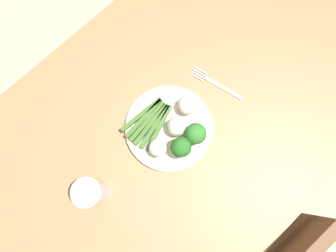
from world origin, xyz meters
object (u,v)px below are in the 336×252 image
(dining_table, at_px, (157,147))
(fork, at_px, (216,84))
(broccoli_front_left, at_px, (181,147))
(water_glass, at_px, (92,192))
(cauliflower_back_right, at_px, (187,105))
(asparagus_bundle, at_px, (149,122))
(plate, at_px, (168,127))
(cauliflower_right, at_px, (177,126))
(broccoli_front, at_px, (196,134))
(cauliflower_outer_edge, at_px, (158,148))

(dining_table, height_order, fork, fork)
(broccoli_front_left, distance_m, water_glass, 0.25)
(cauliflower_back_right, bearing_deg, dining_table, -177.33)
(asparagus_bundle, xyz_separation_m, water_glass, (-0.23, -0.04, 0.04))
(asparagus_bundle, bearing_deg, fork, 160.44)
(plate, xyz_separation_m, cauliflower_right, (0.01, -0.02, 0.03))
(broccoli_front, distance_m, water_glass, 0.30)
(cauliflower_back_right, bearing_deg, water_glass, 179.88)
(dining_table, xyz_separation_m, plate, (0.05, 0.00, 0.11))
(cauliflower_back_right, distance_m, fork, 0.12)
(plate, xyz_separation_m, asparagus_bundle, (-0.03, 0.04, 0.01))
(fork, distance_m, water_glass, 0.45)
(broccoli_front_left, bearing_deg, broccoli_front, -1.56)
(plate, distance_m, cauliflower_right, 0.04)
(cauliflower_back_right, height_order, fork, cauliflower_back_right)
(cauliflower_back_right, bearing_deg, asparagus_bundle, 158.38)
(dining_table, relative_size, broccoli_front_left, 22.35)
(broccoli_front_left, xyz_separation_m, cauliflower_outer_edge, (-0.04, 0.04, -0.01))
(broccoli_front, bearing_deg, cauliflower_right, 111.49)
(cauliflower_right, bearing_deg, broccoli_front, -68.51)
(broccoli_front, xyz_separation_m, cauliflower_back_right, (0.04, 0.07, -0.01))
(cauliflower_back_right, bearing_deg, cauliflower_right, -159.86)
(dining_table, bearing_deg, broccoli_front_left, -62.56)
(broccoli_front_left, relative_size, water_glass, 0.52)
(asparagus_bundle, distance_m, fork, 0.22)
(plate, bearing_deg, cauliflower_right, -58.59)
(cauliflower_right, xyz_separation_m, fork, (0.18, 0.02, -0.04))
(broccoli_front, xyz_separation_m, cauliflower_right, (-0.02, 0.05, -0.01))
(cauliflower_back_right, relative_size, fork, 0.32)
(asparagus_bundle, distance_m, cauliflower_outer_edge, 0.08)
(asparagus_bundle, xyz_separation_m, cauliflower_right, (0.04, -0.06, 0.02))
(broccoli_front_left, bearing_deg, dining_table, 117.44)
(dining_table, relative_size, cauliflower_back_right, 28.77)
(plate, xyz_separation_m, cauliflower_back_right, (0.07, 0.00, 0.03))
(cauliflower_right, height_order, fork, cauliflower_right)
(cauliflower_outer_edge, relative_size, cauliflower_right, 0.90)
(broccoli_front_left, distance_m, cauliflower_outer_edge, 0.06)
(water_glass, bearing_deg, cauliflower_back_right, -0.12)
(dining_table, relative_size, water_glass, 11.58)
(plate, xyz_separation_m, broccoli_front_left, (-0.02, -0.07, 0.05))
(dining_table, bearing_deg, broccoli_front, -37.96)
(broccoli_front, height_order, water_glass, water_glass)
(plate, xyz_separation_m, broccoli_front, (0.03, -0.07, 0.05))
(cauliflower_back_right, height_order, cauliflower_outer_edge, cauliflower_back_right)
(cauliflower_back_right, xyz_separation_m, water_glass, (-0.33, 0.00, 0.02))
(cauliflower_back_right, xyz_separation_m, cauliflower_right, (-0.06, -0.02, 0.00))
(asparagus_bundle, height_order, cauliflower_right, cauliflower_right)
(plate, relative_size, cauliflower_outer_edge, 5.03)
(asparagus_bundle, relative_size, cauliflower_back_right, 2.89)
(asparagus_bundle, xyz_separation_m, cauliflower_outer_edge, (-0.03, -0.07, 0.02))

